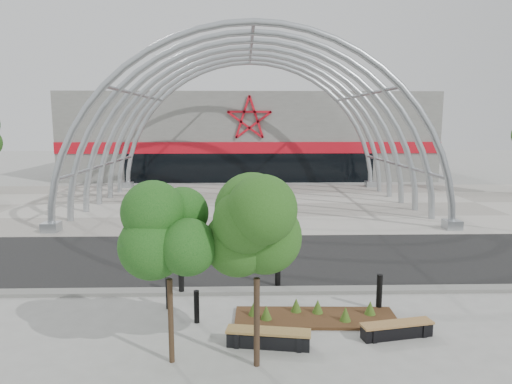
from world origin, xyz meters
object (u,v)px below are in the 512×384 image
object	(u,v)px
street_tree_0	(169,244)
street_tree_1	(257,241)
bench_0	(268,339)
bench_1	(397,330)
bollard_2	(197,307)

from	to	relation	value
street_tree_0	street_tree_1	world-z (taller)	street_tree_1
street_tree_0	bench_0	distance (m)	3.46
street_tree_0	bench_1	xyz separation A→B (m)	(5.52, 1.05, -2.57)
street_tree_1	bench_0	size ratio (longest dim) A/B	1.91
bench_1	bollard_2	world-z (taller)	bollard_2
bench_1	street_tree_1	bearing A→B (deg)	-160.65
street_tree_0	bollard_2	xyz separation A→B (m)	(0.36, 2.04, -2.31)
bench_1	bollard_2	distance (m)	5.26
bench_0	bollard_2	distance (m)	2.35
bench_0	bollard_2	size ratio (longest dim) A/B	2.31
bollard_2	street_tree_1	bearing A→B (deg)	-55.04
street_tree_1	bollard_2	size ratio (longest dim) A/B	4.40
street_tree_1	bollard_2	world-z (taller)	street_tree_1
bench_0	bench_1	xyz separation A→B (m)	(3.29, 0.41, -0.02)
bench_0	bollard_2	xyz separation A→B (m)	(-1.88, 1.39, 0.25)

